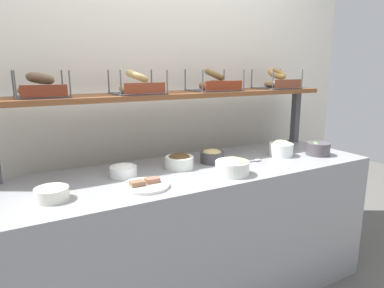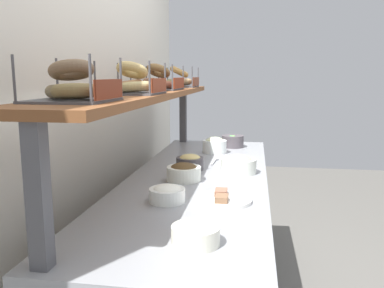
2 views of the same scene
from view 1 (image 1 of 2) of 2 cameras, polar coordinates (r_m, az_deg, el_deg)
back_wall at (r=2.46m, az=-5.37°, el=7.08°), size 3.42×0.06×2.40m
deli_counter at (r=2.21m, az=1.09°, el=-14.62°), size 2.22×0.70×0.85m
shelf_riser_right at (r=2.86m, az=16.75°, el=4.33°), size 0.05×0.05×0.40m
upper_shelf at (r=2.21m, az=-2.40°, el=8.18°), size 2.18×0.32×0.03m
bowl_potato_salad at (r=1.68m, az=-22.24°, el=-7.43°), size 0.15×0.15×0.07m
bowl_scallion_spread at (r=2.39m, az=14.54°, el=-0.65°), size 0.16×0.16×0.11m
bowl_chocolate_spread at (r=2.04m, az=-2.11°, el=-2.80°), size 0.17×0.17×0.09m
bowl_cream_cheese at (r=1.92m, az=-11.30°, el=-4.25°), size 0.15×0.15×0.07m
bowl_hummus at (r=2.16m, az=3.35°, el=-1.97°), size 0.15×0.15×0.09m
bowl_veggie_mix at (r=2.49m, az=20.13°, el=-0.71°), size 0.16×0.16×0.09m
bowl_egg_salad at (r=1.92m, az=6.68°, el=-3.68°), size 0.19×0.19×0.10m
serving_plate_white at (r=1.74m, az=-7.74°, el=-6.76°), size 0.24×0.24×0.04m
serving_spoon_near_plate at (r=2.21m, az=10.01°, el=-2.74°), size 0.18×0.03×0.01m
bagel_basket_poppy at (r=1.98m, az=-23.75°, el=8.42°), size 0.27×0.25×0.14m
bagel_basket_sesame at (r=2.07m, az=-9.03°, el=9.51°), size 0.29×0.25×0.15m
bagel_basket_cinnamon_raisin at (r=2.34m, az=3.69°, el=9.97°), size 0.33×0.26×0.16m
bagel_basket_everything at (r=2.66m, az=13.82°, el=9.96°), size 0.30×0.26×0.16m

